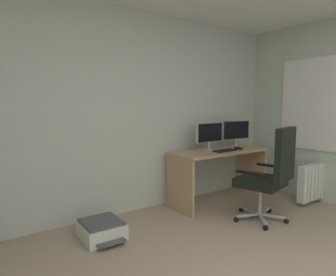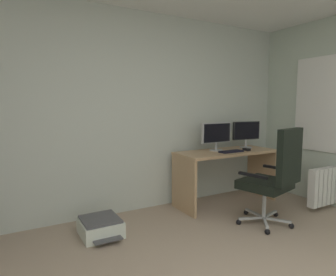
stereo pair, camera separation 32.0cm
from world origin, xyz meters
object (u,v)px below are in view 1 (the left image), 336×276
monitor_secondary (237,131)px  printer (101,230)px  computer_mouse (238,148)px  radiator (316,181)px  desk (219,164)px  office_chair (270,173)px  keyboard (225,151)px  monitor_main (210,134)px

monitor_secondary → printer: size_ratio=0.87×
computer_mouse → radiator: bearing=-38.9°
desk → office_chair: bearing=-94.1°
keyboard → monitor_main: bearing=110.7°
monitor_main → monitor_secondary: size_ratio=1.10×
office_chair → desk: bearing=85.9°
monitor_main → printer: size_ratio=0.96×
keyboard → radiator: keyboard is taller
keyboard → radiator: bearing=-34.8°
computer_mouse → printer: (-2.08, -0.02, -0.66)m
computer_mouse → monitor_secondary: bearing=49.2°
monitor_main → printer: 1.93m
monitor_main → radiator: 1.64m
monitor_secondary → computer_mouse: size_ratio=4.48×
monitor_main → office_chair: monitor_main is taller
computer_mouse → printer: size_ratio=0.19×
computer_mouse → printer: bearing=-178.0°
monitor_secondary → computer_mouse: bearing=-132.2°
monitor_main → radiator: bearing=-37.3°
printer → radiator: size_ratio=0.65×
radiator → office_chair: bearing=-177.2°
desk → monitor_secondary: bearing=10.6°
monitor_secondary → office_chair: 1.16m
monitor_main → keyboard: (0.09, -0.21, -0.22)m
keyboard → radiator: size_ratio=0.43×
radiator → computer_mouse: bearing=139.7°
monitor_secondary → desk: bearing=-169.4°
office_chair → printer: office_chair is taller
desk → monitor_secondary: monitor_secondary is taller
monitor_main → computer_mouse: (0.37, -0.21, -0.21)m
monitor_main → computer_mouse: monitor_main is taller
office_chair → keyboard: bearing=86.9°
desk → radiator: (1.08, -0.83, -0.23)m
radiator → monitor_main: bearing=142.7°
printer → radiator: 2.99m
desk → printer: bearing=-175.5°
office_chair → radiator: office_chair is taller
desk → monitor_main: 0.45m
printer → monitor_main: bearing=7.6°
office_chair → monitor_main: bearing=92.8°
monitor_secondary → computer_mouse: monitor_secondary is taller
printer → computer_mouse: bearing=0.6°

